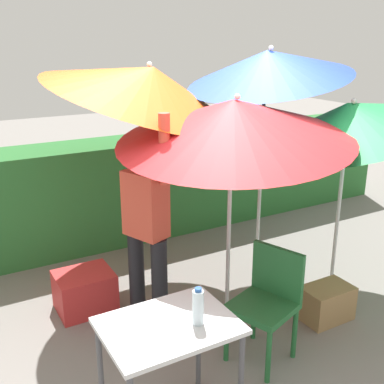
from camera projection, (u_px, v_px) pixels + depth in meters
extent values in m
plane|color=gray|center=(208.00, 315.00, 4.32)|extent=(24.00, 24.00, 0.00)
cube|color=#2D7033|center=(122.00, 190.00, 5.84)|extent=(8.00, 0.70, 1.24)
cylinder|color=silver|center=(229.00, 230.00, 4.15)|extent=(0.04, 0.04, 1.60)
cone|color=red|center=(234.00, 120.00, 3.84)|extent=(2.02, 2.00, 0.68)
sphere|color=silver|center=(237.00, 96.00, 3.78)|extent=(0.05, 0.05, 0.05)
cylinder|color=silver|center=(151.00, 198.00, 4.61)|extent=(0.04, 0.04, 1.84)
cone|color=#EA5919|center=(149.00, 85.00, 4.32)|extent=(2.02, 1.95, 1.09)
sphere|color=silver|center=(149.00, 64.00, 4.31)|extent=(0.05, 0.05, 0.05)
cylinder|color=silver|center=(338.00, 213.00, 4.60)|extent=(0.04, 0.04, 1.58)
cone|color=green|center=(350.00, 118.00, 4.27)|extent=(1.74, 1.70, 0.87)
sphere|color=silver|center=(354.00, 101.00, 4.18)|extent=(0.05, 0.05, 0.05)
cylinder|color=silver|center=(260.00, 179.00, 4.90)|extent=(0.04, 0.04, 2.03)
cone|color=blue|center=(268.00, 65.00, 4.52)|extent=(1.65, 1.62, 0.66)
sphere|color=silver|center=(271.00, 48.00, 4.45)|extent=(0.05, 0.05, 0.05)
cylinder|color=black|center=(160.00, 283.00, 4.05)|extent=(0.14, 0.14, 0.82)
cylinder|color=black|center=(137.00, 273.00, 4.22)|extent=(0.14, 0.14, 0.82)
cube|color=#E04C38|center=(145.00, 204.00, 3.92)|extent=(0.34, 0.42, 0.56)
sphere|color=#8C6647|center=(144.00, 159.00, 3.80)|extent=(0.22, 0.22, 0.22)
cylinder|color=#E04C38|center=(165.00, 149.00, 3.62)|extent=(0.12, 0.12, 0.56)
cylinder|color=#8C6647|center=(126.00, 201.00, 4.06)|extent=(0.12, 0.12, 0.52)
cylinder|color=#236633|center=(226.00, 336.00, 3.65)|extent=(0.04, 0.04, 0.44)
cylinder|color=#236633|center=(268.00, 357.00, 3.41)|extent=(0.04, 0.04, 0.44)
cylinder|color=#236633|center=(254.00, 315.00, 3.92)|extent=(0.04, 0.04, 0.44)
cylinder|color=#236633|center=(295.00, 333.00, 3.69)|extent=(0.04, 0.04, 0.44)
cube|color=#236633|center=(262.00, 307.00, 3.59)|extent=(0.56, 0.56, 0.05)
cube|color=#236633|center=(278.00, 271.00, 3.67)|extent=(0.19, 0.43, 0.40)
cube|color=red|center=(85.00, 291.00, 4.36)|extent=(0.51, 0.43, 0.37)
cube|color=#9E7A4C|center=(326.00, 303.00, 4.22)|extent=(0.45, 0.30, 0.32)
cylinder|color=#4C4C51|center=(198.00, 340.00, 3.34)|extent=(0.04, 0.04, 0.76)
cylinder|color=#4C4C51|center=(101.00, 374.00, 3.00)|extent=(0.04, 0.04, 0.76)
cube|color=silver|center=(169.00, 326.00, 2.83)|extent=(0.80, 0.60, 0.03)
cylinder|color=silver|center=(198.00, 307.00, 2.79)|extent=(0.07, 0.07, 0.22)
cylinder|color=#2D60B7|center=(198.00, 290.00, 2.76)|extent=(0.04, 0.04, 0.02)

